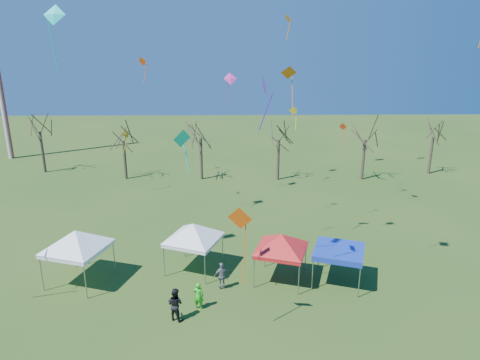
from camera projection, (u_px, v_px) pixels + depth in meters
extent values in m
plane|color=#2A4E19|center=(215.00, 307.00, 24.20)|extent=(140.00, 140.00, 0.00)
cylinder|color=#3D2D21|center=(43.00, 152.00, 49.24)|extent=(0.32, 0.32, 4.78)
cylinder|color=#3D2D21|center=(125.00, 160.00, 46.88)|extent=(0.32, 0.32, 4.28)
cylinder|color=#3D2D21|center=(201.00, 159.00, 46.71)|extent=(0.32, 0.32, 4.64)
cylinder|color=#3D2D21|center=(278.00, 160.00, 46.56)|extent=(0.32, 0.32, 4.49)
cylinder|color=#3D2D21|center=(363.00, 160.00, 46.68)|extent=(0.32, 0.32, 4.47)
cylinder|color=#3D2D21|center=(431.00, 156.00, 48.82)|extent=(0.32, 0.32, 4.23)
cylinder|color=gray|center=(42.00, 275.00, 25.46)|extent=(0.06, 0.06, 2.16)
cylinder|color=gray|center=(74.00, 252.00, 28.23)|extent=(0.06, 0.06, 2.16)
cylinder|color=gray|center=(86.00, 282.00, 24.65)|extent=(0.06, 0.06, 2.16)
cylinder|color=gray|center=(114.00, 258.00, 27.42)|extent=(0.06, 0.06, 2.16)
cube|color=white|center=(77.00, 249.00, 26.08)|extent=(4.06, 4.06, 0.26)
pyramid|color=white|center=(75.00, 230.00, 25.71)|extent=(4.37, 4.37, 1.08)
cylinder|color=gray|center=(164.00, 262.00, 27.11)|extent=(0.06, 0.06, 2.03)
cylinder|color=gray|center=(185.00, 243.00, 29.65)|extent=(0.06, 0.06, 2.03)
cylinder|color=gray|center=(205.00, 270.00, 26.17)|extent=(0.06, 0.06, 2.03)
cylinder|color=gray|center=(223.00, 250.00, 28.72)|extent=(0.06, 0.06, 2.03)
cube|color=white|center=(194.00, 240.00, 27.57)|extent=(3.94, 3.94, 0.24)
pyramid|color=white|center=(193.00, 224.00, 27.23)|extent=(4.02, 4.02, 1.02)
cylinder|color=gray|center=(254.00, 273.00, 25.82)|extent=(0.06, 0.06, 1.95)
cylinder|color=gray|center=(265.00, 253.00, 28.31)|extent=(0.06, 0.06, 1.95)
cylinder|color=gray|center=(299.00, 280.00, 25.08)|extent=(0.06, 0.06, 1.95)
cylinder|color=gray|center=(306.00, 259.00, 27.56)|extent=(0.06, 0.06, 1.95)
cube|color=red|center=(281.00, 250.00, 26.37)|extent=(3.67, 3.67, 0.23)
pyramid|color=red|center=(282.00, 234.00, 26.04)|extent=(3.93, 3.93, 0.97)
cylinder|color=gray|center=(312.00, 275.00, 25.61)|extent=(0.06, 0.06, 1.94)
cylinder|color=gray|center=(319.00, 255.00, 28.07)|extent=(0.06, 0.06, 1.94)
cylinder|color=gray|center=(359.00, 283.00, 24.80)|extent=(0.06, 0.06, 1.94)
cylinder|color=gray|center=(362.00, 261.00, 27.27)|extent=(0.06, 0.06, 1.94)
cube|color=#0F2BA1|center=(339.00, 252.00, 26.11)|extent=(3.70, 3.70, 0.23)
cube|color=#0F2BA1|center=(339.00, 250.00, 26.06)|extent=(3.70, 3.70, 0.12)
imported|color=black|center=(175.00, 304.00, 22.82)|extent=(1.12, 1.03, 1.87)
imported|color=slate|center=(222.00, 276.00, 25.76)|extent=(1.09, 0.68, 1.73)
imported|color=green|center=(199.00, 296.00, 23.83)|extent=(0.65, 0.49, 1.61)
cone|color=#0ED2A9|center=(182.00, 138.00, 20.55)|extent=(1.02, 0.94, 0.97)
cube|color=#0ED2A9|center=(187.00, 158.00, 21.00)|extent=(0.36, 0.43, 1.55)
cone|color=orange|center=(289.00, 72.00, 27.35)|extent=(1.08, 0.75, 0.89)
cube|color=orange|center=(292.00, 96.00, 27.82)|extent=(0.07, 0.63, 2.47)
cone|color=yellow|center=(293.00, 110.00, 42.61)|extent=(0.91, 0.37, 0.88)
cube|color=yellow|center=(296.00, 121.00, 42.92)|extent=(0.10, 0.63, 1.76)
cone|color=#EC4C0C|center=(240.00, 218.00, 20.30)|extent=(1.27, 0.69, 1.22)
cube|color=#EC4C0C|center=(244.00, 254.00, 20.80)|extent=(0.18, 0.47, 3.11)
cone|color=#0ED2C9|center=(54.00, 14.00, 22.77)|extent=(1.29, 0.76, 1.14)
cube|color=#0ED2C9|center=(53.00, 47.00, 23.29)|extent=(0.09, 0.56, 2.76)
cone|color=#F0420C|center=(143.00, 61.00, 43.62)|extent=(1.20, 1.07, 1.04)
cube|color=#F0420C|center=(145.00, 74.00, 43.85)|extent=(0.38, 0.51, 1.95)
cone|color=red|center=(343.00, 126.00, 44.98)|extent=(0.87, 0.61, 0.79)
cube|color=red|center=(344.00, 138.00, 45.28)|extent=(0.17, 0.35, 1.97)
cone|color=#501AB6|center=(265.00, 86.00, 19.52)|extent=(0.37, 1.00, 0.97)
cube|color=#501AB6|center=(266.00, 111.00, 19.56)|extent=(0.65, 0.11, 1.71)
cone|color=#FE38AE|center=(230.00, 78.00, 38.33)|extent=(1.36, 1.00, 1.09)
cube|color=#FE38AE|center=(227.00, 92.00, 38.60)|extent=(0.23, 0.72, 1.81)
cone|color=orange|center=(288.00, 18.00, 28.09)|extent=(0.55, 0.73, 0.59)
cube|color=orange|center=(289.00, 31.00, 28.20)|extent=(0.29, 0.13, 1.22)
cone|color=#F99C0D|center=(126.00, 134.00, 40.98)|extent=(0.68, 0.96, 0.86)
cube|color=#F99C0D|center=(125.00, 146.00, 41.01)|extent=(0.62, 0.28, 1.65)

